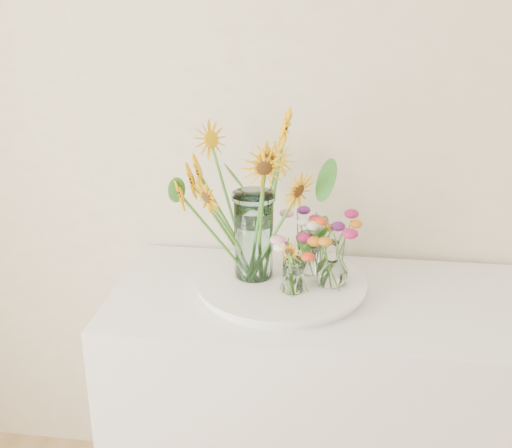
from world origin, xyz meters
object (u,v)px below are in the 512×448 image
Objects in this scene: counter at (341,423)px; small_vase_a at (293,276)px; mason_jar at (254,236)px; small_vase_b at (332,264)px; small_vase_c at (309,254)px; tray at (281,285)px.

counter is 0.55m from small_vase_a.
small_vase_a is (0.13, -0.09, -0.08)m from mason_jar.
counter is 9.83× the size of small_vase_b.
small_vase_a is 0.14m from small_vase_c.
small_vase_c is (-0.12, 0.10, 0.54)m from counter.
mason_jar is at bearing -162.74° from small_vase_c.
small_vase_b is (-0.05, 0.02, 0.55)m from counter.
tray is at bearing 176.68° from small_vase_b.
small_vase_b is at bearing 28.84° from small_vase_a.
small_vase_b is (0.23, -0.03, -0.06)m from mason_jar.
tray is 3.41× the size of small_vase_b.
mason_jar is at bearing 166.78° from tray.
tray is at bearing -137.52° from small_vase_c.
tray is 4.65× the size of small_vase_a.
counter is 0.51m from tray.
mason_jar is at bearing 170.24° from counter.
small_vase_b is 1.11× the size of small_vase_c.
mason_jar is 2.11× the size of small_vase_c.
small_vase_a is at bearing -166.66° from counter.
tray is 1.80× the size of mason_jar.
tray is 0.17m from small_vase_b.
mason_jar is 1.90× the size of small_vase_b.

